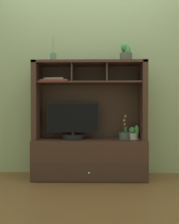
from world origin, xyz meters
name	(u,v)px	position (x,y,z in m)	size (l,w,h in m)	color
floor_plane	(90,178)	(0.00, 0.00, -0.01)	(6.00, 6.00, 0.02)	brown
back_wall	(90,64)	(0.00, 0.26, 1.40)	(6.00, 0.02, 2.80)	#9EB284
media_console	(90,143)	(0.00, 0.01, 0.41)	(1.32, 0.49, 1.38)	#412820
tv_monitor	(73,124)	(-0.20, -0.02, 0.64)	(0.61, 0.27, 0.44)	black
potted_orchid	(124,135)	(0.42, 0.03, 0.51)	(0.15, 0.15, 0.29)	#47534C
potted_fern	(134,133)	(0.53, 0.02, 0.53)	(0.13, 0.12, 0.17)	beige
magazine_stack_left	(55,80)	(-0.40, -0.03, 1.16)	(0.33, 0.24, 0.04)	#A23233
diffuser_bottle	(53,57)	(-0.43, -0.01, 1.43)	(0.07, 0.07, 0.31)	slate
potted_succulent	(126,54)	(0.43, -0.02, 1.47)	(0.17, 0.17, 0.23)	#51544C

